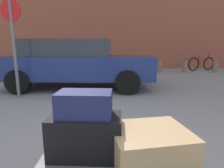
{
  "coord_description": "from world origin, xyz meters",
  "views": [
    {
      "loc": [
        -0.04,
        -1.28,
        1.17
      ],
      "look_at": [
        0.0,
        1.2,
        0.69
      ],
      "focal_mm": 29.33,
      "sensor_mm": 36.0,
      "label": 1
    }
  ],
  "objects_px": {
    "luggage_cart": "(114,166)",
    "parked_car": "(76,63)",
    "bollard_kerb_near": "(159,67)",
    "no_parking_sign": "(13,38)",
    "bollard_kerb_mid": "(185,67)",
    "duffel_bag_navy_topmost_pile": "(85,104)",
    "bicycle_leaning": "(201,64)",
    "duffel_bag_black_center": "(86,136)",
    "suitcase_tan_front_right": "(150,145)",
    "bollard_kerb_far": "(215,67)"
  },
  "relations": [
    {
      "from": "duffel_bag_black_center",
      "to": "suitcase_tan_front_right",
      "type": "height_order",
      "value": "duffel_bag_black_center"
    },
    {
      "from": "duffel_bag_navy_topmost_pile",
      "to": "bollard_kerb_mid",
      "type": "bearing_deg",
      "value": 66.54
    },
    {
      "from": "duffel_bag_black_center",
      "to": "bicycle_leaning",
      "type": "relative_size",
      "value": 0.33
    },
    {
      "from": "parked_car",
      "to": "bicycle_leaning",
      "type": "bearing_deg",
      "value": 36.14
    },
    {
      "from": "duffel_bag_navy_topmost_pile",
      "to": "no_parking_sign",
      "type": "xyz_separation_m",
      "value": [
        -2.02,
        3.03,
        0.64
      ]
    },
    {
      "from": "bollard_kerb_near",
      "to": "duffel_bag_black_center",
      "type": "bearing_deg",
      "value": -109.22
    },
    {
      "from": "duffel_bag_navy_topmost_pile",
      "to": "bicycle_leaning",
      "type": "height_order",
      "value": "bicycle_leaning"
    },
    {
      "from": "bollard_kerb_far",
      "to": "bicycle_leaning",
      "type": "bearing_deg",
      "value": 108.23
    },
    {
      "from": "bollard_kerb_near",
      "to": "no_parking_sign",
      "type": "height_order",
      "value": "no_parking_sign"
    },
    {
      "from": "luggage_cart",
      "to": "parked_car",
      "type": "relative_size",
      "value": 0.26
    },
    {
      "from": "duffel_bag_black_center",
      "to": "parked_car",
      "type": "height_order",
      "value": "parked_car"
    },
    {
      "from": "duffel_bag_black_center",
      "to": "no_parking_sign",
      "type": "height_order",
      "value": "no_parking_sign"
    },
    {
      "from": "luggage_cart",
      "to": "duffel_bag_black_center",
      "type": "distance_m",
      "value": 0.33
    },
    {
      "from": "no_parking_sign",
      "to": "parked_car",
      "type": "bearing_deg",
      "value": 43.46
    },
    {
      "from": "duffel_bag_navy_topmost_pile",
      "to": "no_parking_sign",
      "type": "height_order",
      "value": "no_parking_sign"
    },
    {
      "from": "duffel_bag_navy_topmost_pile",
      "to": "bollard_kerb_far",
      "type": "bearing_deg",
      "value": 58.25
    },
    {
      "from": "parked_car",
      "to": "bollard_kerb_near",
      "type": "xyz_separation_m",
      "value": [
        3.49,
        3.54,
        -0.47
      ]
    },
    {
      "from": "duffel_bag_black_center",
      "to": "suitcase_tan_front_right",
      "type": "xyz_separation_m",
      "value": [
        0.49,
        -0.07,
        -0.04
      ]
    },
    {
      "from": "bollard_kerb_far",
      "to": "bollard_kerb_near",
      "type": "bearing_deg",
      "value": 180.0
    },
    {
      "from": "duffel_bag_black_center",
      "to": "bicycle_leaning",
      "type": "distance_m",
      "value": 10.04
    },
    {
      "from": "duffel_bag_navy_topmost_pile",
      "to": "no_parking_sign",
      "type": "bearing_deg",
      "value": 127.33
    },
    {
      "from": "suitcase_tan_front_right",
      "to": "parked_car",
      "type": "xyz_separation_m",
      "value": [
        -1.28,
        4.26,
        0.3
      ]
    },
    {
      "from": "parked_car",
      "to": "bicycle_leaning",
      "type": "relative_size",
      "value": 2.58
    },
    {
      "from": "duffel_bag_navy_topmost_pile",
      "to": "duffel_bag_black_center",
      "type": "bearing_deg",
      "value": 0.0
    },
    {
      "from": "duffel_bag_black_center",
      "to": "bollard_kerb_mid",
      "type": "distance_m",
      "value": 8.68
    },
    {
      "from": "duffel_bag_navy_topmost_pile",
      "to": "bollard_kerb_near",
      "type": "height_order",
      "value": "duffel_bag_navy_topmost_pile"
    },
    {
      "from": "bollard_kerb_mid",
      "to": "bollard_kerb_far",
      "type": "bearing_deg",
      "value": 0.0
    },
    {
      "from": "bollard_kerb_far",
      "to": "luggage_cart",
      "type": "bearing_deg",
      "value": -124.16
    },
    {
      "from": "duffel_bag_black_center",
      "to": "parked_car",
      "type": "relative_size",
      "value": 0.13
    },
    {
      "from": "luggage_cart",
      "to": "no_parking_sign",
      "type": "bearing_deg",
      "value": 126.11
    },
    {
      "from": "luggage_cart",
      "to": "no_parking_sign",
      "type": "xyz_separation_m",
      "value": [
        -2.24,
        3.07,
        1.14
      ]
    },
    {
      "from": "bicycle_leaning",
      "to": "bollard_kerb_near",
      "type": "xyz_separation_m",
      "value": [
        -2.52,
        -0.85,
        -0.09
      ]
    },
    {
      "from": "bollard_kerb_near",
      "to": "duffel_bag_navy_topmost_pile",
      "type": "bearing_deg",
      "value": -109.22
    },
    {
      "from": "bicycle_leaning",
      "to": "no_parking_sign",
      "type": "height_order",
      "value": "no_parking_sign"
    },
    {
      "from": "suitcase_tan_front_right",
      "to": "bollard_kerb_mid",
      "type": "bearing_deg",
      "value": 56.74
    },
    {
      "from": "parked_car",
      "to": "bollard_kerb_near",
      "type": "distance_m",
      "value": 4.99
    },
    {
      "from": "duffel_bag_navy_topmost_pile",
      "to": "bollard_kerb_far",
      "type": "height_order",
      "value": "duffel_bag_navy_topmost_pile"
    },
    {
      "from": "suitcase_tan_front_right",
      "to": "parked_car",
      "type": "distance_m",
      "value": 4.46
    },
    {
      "from": "duffel_bag_black_center",
      "to": "bollard_kerb_far",
      "type": "bearing_deg",
      "value": 57.71
    },
    {
      "from": "bollard_kerb_near",
      "to": "bollard_kerb_mid",
      "type": "bearing_deg",
      "value": 0.0
    },
    {
      "from": "luggage_cart",
      "to": "bollard_kerb_far",
      "type": "xyz_separation_m",
      "value": [
        5.27,
        7.77,
        0.02
      ]
    },
    {
      "from": "luggage_cart",
      "to": "duffel_bag_navy_topmost_pile",
      "type": "relative_size",
      "value": 2.84
    },
    {
      "from": "bollard_kerb_near",
      "to": "bollard_kerb_mid",
      "type": "height_order",
      "value": "same"
    },
    {
      "from": "parked_car",
      "to": "luggage_cart",
      "type": "bearing_deg",
      "value": -76.48
    },
    {
      "from": "luggage_cart",
      "to": "no_parking_sign",
      "type": "height_order",
      "value": "no_parking_sign"
    },
    {
      "from": "bollard_kerb_far",
      "to": "no_parking_sign",
      "type": "relative_size",
      "value": 0.25
    },
    {
      "from": "duffel_bag_black_center",
      "to": "bollard_kerb_near",
      "type": "xyz_separation_m",
      "value": [
        2.69,
        7.72,
        -0.22
      ]
    },
    {
      "from": "luggage_cart",
      "to": "parked_car",
      "type": "xyz_separation_m",
      "value": [
        -1.02,
        4.23,
        0.49
      ]
    },
    {
      "from": "bicycle_leaning",
      "to": "luggage_cart",
      "type": "bearing_deg",
      "value": -120.07
    },
    {
      "from": "suitcase_tan_front_right",
      "to": "bollard_kerb_far",
      "type": "relative_size",
      "value": 0.99
    }
  ]
}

